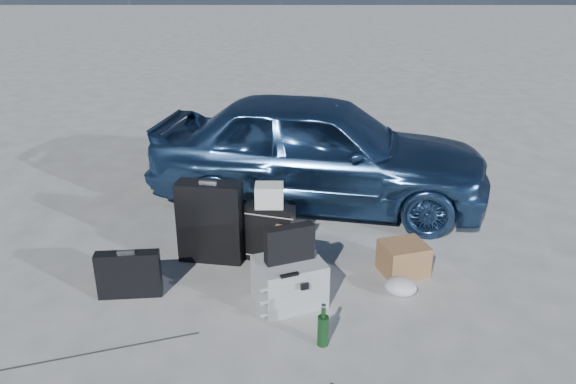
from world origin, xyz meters
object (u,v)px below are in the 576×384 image
object	(u,v)px
car	(319,150)
suitcase_left	(210,222)
suitcase_right	(269,233)
pelican_case	(289,281)
green_bottle	(323,326)
briefcase	(129,274)
cardboard_box	(403,258)
duffel_bag	(254,226)

from	to	relation	value
car	suitcase_left	bearing A→B (deg)	152.79
car	suitcase_right	bearing A→B (deg)	170.18
pelican_case	green_bottle	size ratio (longest dim) A/B	1.59
suitcase_left	suitcase_right	world-z (taller)	suitcase_left
car	briefcase	distance (m)	2.45
pelican_case	green_bottle	xyz separation A→B (m)	(0.23, -0.53, -0.02)
suitcase_right	cardboard_box	distance (m)	1.17
briefcase	suitcase_right	world-z (taller)	suitcase_right
briefcase	suitcase_left	distance (m)	0.84
pelican_case	briefcase	size ratio (longest dim) A/B	1.00
suitcase_left	green_bottle	world-z (taller)	suitcase_left
car	pelican_case	bearing A→B (deg)	-177.96
car	green_bottle	bearing A→B (deg)	-170.69
suitcase_right	duffel_bag	distance (m)	0.37
briefcase	suitcase_left	world-z (taller)	suitcase_left
green_bottle	car	bearing A→B (deg)	88.23
suitcase_left	cardboard_box	size ratio (longest dim) A/B	2.00
briefcase	green_bottle	size ratio (longest dim) A/B	1.59
cardboard_box	duffel_bag	bearing A→B (deg)	157.19
pelican_case	suitcase_right	xyz separation A→B (m)	(-0.18, 0.66, 0.08)
briefcase	cardboard_box	world-z (taller)	briefcase
pelican_case	cardboard_box	distance (m)	1.06
suitcase_left	cardboard_box	world-z (taller)	suitcase_left
car	suitcase_left	size ratio (longest dim) A/B	4.86
pelican_case	suitcase_left	size ratio (longest dim) A/B	0.68
car	suitcase_right	xyz separation A→B (m)	(-0.48, -1.26, -0.34)
suitcase_right	suitcase_left	bearing A→B (deg)	-163.88
briefcase	cardboard_box	bearing A→B (deg)	3.90
pelican_case	suitcase_right	world-z (taller)	suitcase_right
cardboard_box	green_bottle	world-z (taller)	green_bottle
briefcase	green_bottle	distance (m)	1.61
pelican_case	green_bottle	world-z (taller)	pelican_case
suitcase_left	suitcase_right	bearing A→B (deg)	8.07
cardboard_box	green_bottle	bearing A→B (deg)	-127.09
suitcase_right	green_bottle	xyz separation A→B (m)	(0.41, -1.19, -0.11)
car	green_bottle	world-z (taller)	car
pelican_case	cardboard_box	bearing A→B (deg)	2.57
briefcase	cardboard_box	distance (m)	2.25
suitcase_left	duffel_bag	world-z (taller)	suitcase_left
car	briefcase	size ratio (longest dim) A/B	7.17
cardboard_box	car	bearing A→B (deg)	113.73
suitcase_left	cardboard_box	distance (m)	1.68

